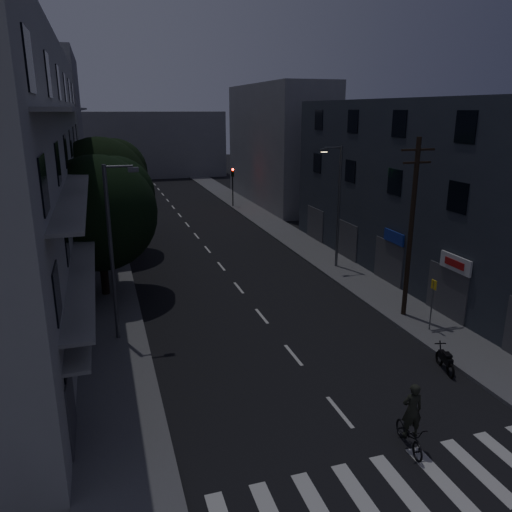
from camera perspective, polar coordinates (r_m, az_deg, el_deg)
ground at (r=39.07m, az=-5.72°, el=0.94°), size 160.00×160.00×0.00m
sidewalk_left at (r=38.32m, az=-16.75°, el=0.12°), size 3.00×90.00×0.15m
sidewalk_right at (r=41.15m, az=4.55°, el=1.88°), size 3.00×90.00×0.15m
crosswalk at (r=16.21m, az=16.48°, el=-24.27°), size 10.90×3.00×0.01m
lane_markings at (r=45.02m, az=-7.36°, el=2.98°), size 0.15×60.50×0.01m
building_left at (r=30.43m, az=-26.06°, el=8.38°), size 7.00×36.00×14.00m
building_right at (r=32.79m, az=19.46°, el=6.92°), size 6.19×28.00×11.00m
building_far_left at (r=60.12m, az=-22.30°, el=13.00°), size 6.00×20.00×16.00m
building_far_right at (r=57.46m, az=2.52°, el=12.56°), size 6.00×20.00×13.00m
building_far_end at (r=82.42m, az=-12.45°, el=12.34°), size 24.00×8.00×10.00m
tree_near at (r=28.96m, az=-17.43°, el=5.18°), size 6.43×6.43×7.93m
tree_mid at (r=37.50m, az=-17.25°, el=8.09°), size 6.85×6.85×8.42m
tree_far at (r=45.08m, az=-17.04°, el=8.57°), size 5.95×5.95×7.36m
traffic_signal_far_right at (r=54.77m, az=-2.68°, el=8.79°), size 0.28×0.37×4.10m
traffic_signal_far_left at (r=52.30m, az=-16.09°, el=7.81°), size 0.28×0.37×4.10m
street_lamp_left_near at (r=23.00m, az=-15.99°, el=1.19°), size 1.51×0.25×8.00m
street_lamp_right at (r=33.28m, az=9.28°, el=6.21°), size 1.51×0.25×8.00m
street_lamp_left_far at (r=42.55m, az=-16.62°, el=7.95°), size 1.51×0.25×8.00m
utility_pole at (r=25.84m, az=17.32°, el=3.34°), size 1.80×0.24×9.00m
bus_stop_sign at (r=25.17m, az=19.54°, el=-4.31°), size 0.06×0.35×2.52m
motorcycle at (r=22.41m, az=20.81°, el=-11.13°), size 0.61×1.67×1.09m
cyclist at (r=17.32m, az=17.23°, el=-18.16°), size 0.89×1.89×2.30m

